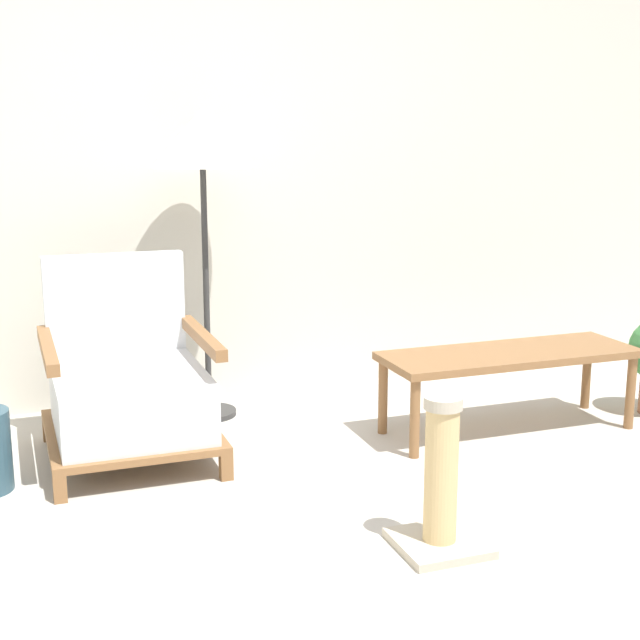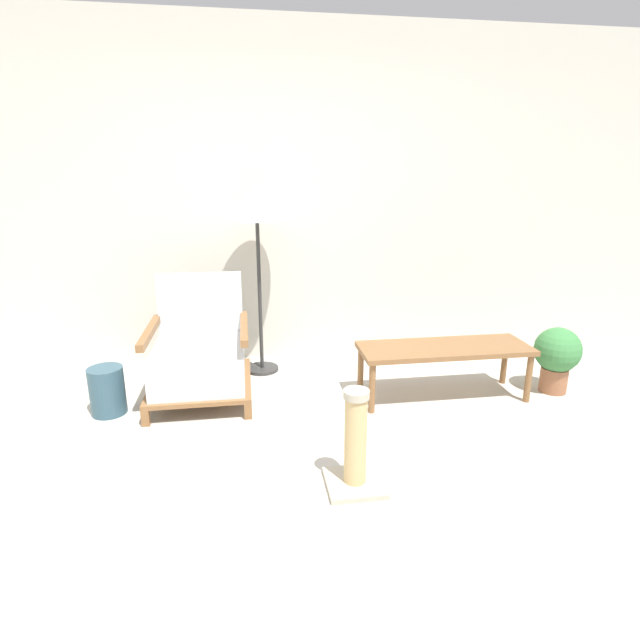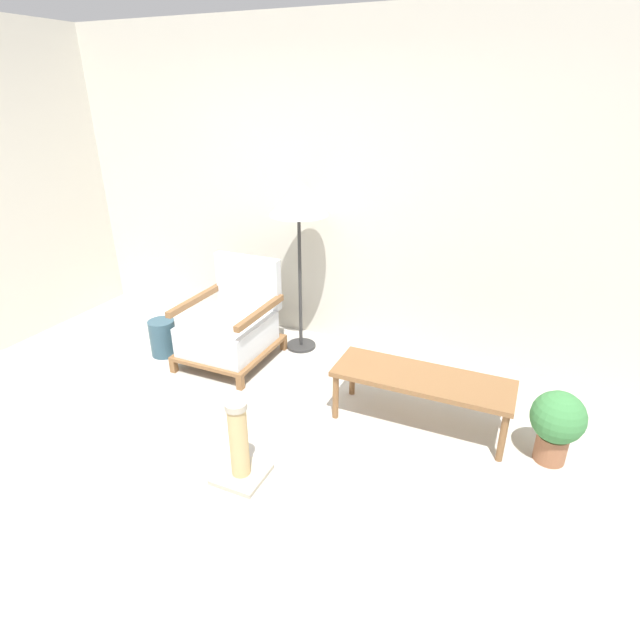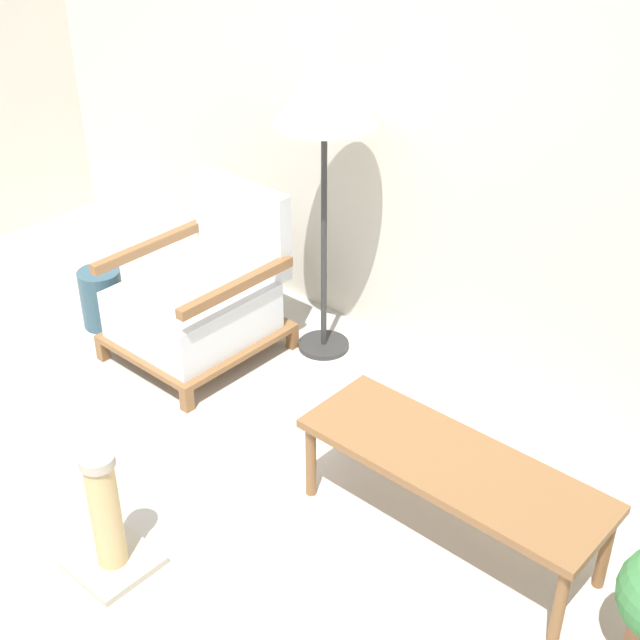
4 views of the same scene
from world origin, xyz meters
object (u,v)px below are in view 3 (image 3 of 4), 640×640
at_px(coffee_table, 422,382).
at_px(scratching_post, 239,448).
at_px(potted_plant, 557,422).
at_px(armchair, 231,326).
at_px(vase, 163,338).
at_px(floor_lamp, 299,204).

distance_m(coffee_table, scratching_post, 1.29).
bearing_deg(potted_plant, armchair, 173.23).
bearing_deg(potted_plant, coffee_table, 177.85).
height_order(armchair, vase, armchair).
bearing_deg(scratching_post, floor_lamp, 103.79).
xyz_separation_m(potted_plant, scratching_post, (-1.70, -0.93, -0.08)).
bearing_deg(armchair, floor_lamp, 44.00).
bearing_deg(coffee_table, scratching_post, -131.59).
distance_m(floor_lamp, scratching_post, 2.03).
relative_size(coffee_table, vase, 3.73).
height_order(floor_lamp, vase, floor_lamp).
distance_m(armchair, potted_plant, 2.57).
height_order(vase, potted_plant, potted_plant).
xyz_separation_m(floor_lamp, scratching_post, (0.41, -1.66, -1.09)).
relative_size(armchair, coffee_table, 0.70).
bearing_deg(coffee_table, armchair, 170.96).
bearing_deg(floor_lamp, armchair, -136.00).
distance_m(floor_lamp, vase, 1.66).
distance_m(vase, potted_plant, 3.15).
distance_m(vase, scratching_post, 1.79).
xyz_separation_m(armchair, floor_lamp, (0.45, 0.43, 0.99)).
bearing_deg(scratching_post, vase, 144.25).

